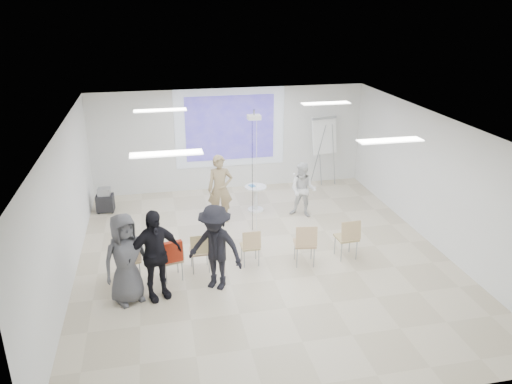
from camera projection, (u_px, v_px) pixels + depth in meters
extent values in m
cube|color=beige|center=(263.00, 259.00, 11.10)|extent=(8.00, 9.00, 0.10)
cube|color=white|center=(264.00, 123.00, 9.98)|extent=(8.00, 9.00, 0.10)
cube|color=silver|center=(230.00, 139.00, 14.69)|extent=(8.00, 0.10, 3.00)
cube|color=silver|center=(62.00, 210.00, 9.77)|extent=(0.10, 9.00, 3.00)
cube|color=silver|center=(438.00, 181.00, 11.31)|extent=(0.10, 9.00, 3.00)
cube|color=silver|center=(230.00, 128.00, 14.50)|extent=(3.20, 0.01, 2.30)
cube|color=#3E32AA|center=(230.00, 128.00, 14.49)|extent=(2.60, 0.01, 1.90)
cylinder|color=white|center=(256.00, 210.00, 13.51)|extent=(0.51, 0.51, 0.05)
cylinder|color=silver|center=(256.00, 199.00, 13.40)|extent=(0.14, 0.14, 0.63)
cylinder|color=silver|center=(256.00, 187.00, 13.28)|extent=(0.70, 0.70, 0.04)
cube|color=white|center=(258.00, 186.00, 13.26)|extent=(0.23, 0.21, 0.01)
cube|color=teal|center=(252.00, 186.00, 13.28)|extent=(0.18, 0.22, 0.01)
imported|color=tan|center=(220.00, 185.00, 12.53)|extent=(0.75, 0.53, 2.00)
imported|color=white|center=(303.00, 187.00, 12.91)|extent=(0.98, 0.92, 1.61)
cube|color=silver|center=(225.00, 169.00, 12.68)|extent=(0.04, 0.11, 0.04)
cube|color=white|center=(294.00, 174.00, 13.00)|extent=(0.10, 0.13, 0.04)
cube|color=tan|center=(128.00, 260.00, 10.02)|extent=(0.54, 0.54, 0.04)
cube|color=tan|center=(130.00, 253.00, 9.77)|extent=(0.43, 0.22, 0.40)
cylinder|color=gray|center=(123.00, 276.00, 9.89)|extent=(0.03, 0.03, 0.44)
cylinder|color=gray|center=(140.00, 272.00, 10.05)|extent=(0.03, 0.03, 0.44)
cylinder|color=gray|center=(118.00, 269.00, 10.16)|extent=(0.03, 0.03, 0.44)
cylinder|color=gray|center=(135.00, 265.00, 10.33)|extent=(0.03, 0.03, 0.44)
cube|color=tan|center=(171.00, 259.00, 10.09)|extent=(0.50, 0.50, 0.04)
cube|color=tan|center=(173.00, 253.00, 9.83)|extent=(0.42, 0.17, 0.39)
cylinder|color=gray|center=(166.00, 275.00, 9.96)|extent=(0.03, 0.03, 0.43)
cylinder|color=#919499|center=(182.00, 271.00, 10.09)|extent=(0.03, 0.03, 0.43)
cylinder|color=gray|center=(162.00, 267.00, 10.25)|extent=(0.03, 0.03, 0.43)
cylinder|color=#909298|center=(178.00, 264.00, 10.38)|extent=(0.03, 0.03, 0.43)
cube|color=tan|center=(200.00, 251.00, 10.42)|extent=(0.42, 0.42, 0.04)
cube|color=tan|center=(200.00, 245.00, 10.16)|extent=(0.41, 0.09, 0.39)
cylinder|color=gray|center=(193.00, 265.00, 10.32)|extent=(0.02, 0.02, 0.43)
cylinder|color=gray|center=(209.00, 263.00, 10.39)|extent=(0.02, 0.02, 0.43)
cylinder|color=gray|center=(191.00, 258.00, 10.62)|extent=(0.02, 0.02, 0.43)
cylinder|color=gray|center=(207.00, 256.00, 10.69)|extent=(0.02, 0.02, 0.43)
cube|color=tan|center=(250.00, 246.00, 10.68)|extent=(0.39, 0.39, 0.04)
cube|color=tan|center=(252.00, 240.00, 10.42)|extent=(0.39, 0.08, 0.37)
cylinder|color=gray|center=(244.00, 259.00, 10.58)|extent=(0.02, 0.02, 0.41)
cylinder|color=#94979C|center=(259.00, 258.00, 10.64)|extent=(0.02, 0.02, 0.41)
cylinder|color=gray|center=(242.00, 252.00, 10.87)|extent=(0.02, 0.02, 0.41)
cylinder|color=gray|center=(256.00, 251.00, 10.93)|extent=(0.02, 0.02, 0.41)
cube|color=tan|center=(305.00, 243.00, 10.66)|extent=(0.51, 0.51, 0.04)
cube|color=tan|center=(307.00, 237.00, 10.36)|extent=(0.46, 0.16, 0.43)
cylinder|color=gray|center=(297.00, 258.00, 10.57)|extent=(0.03, 0.03, 0.47)
cylinder|color=#97999F|center=(314.00, 257.00, 10.58)|extent=(0.03, 0.03, 0.47)
cylinder|color=#93949B|center=(295.00, 250.00, 10.90)|extent=(0.03, 0.03, 0.47)
cylinder|color=gray|center=(311.00, 249.00, 10.92)|extent=(0.03, 0.03, 0.47)
cube|color=tan|center=(346.00, 238.00, 10.93)|extent=(0.46, 0.46, 0.04)
cube|color=tan|center=(351.00, 231.00, 10.65)|extent=(0.45, 0.11, 0.42)
cylinder|color=gray|center=(341.00, 252.00, 10.82)|extent=(0.02, 0.02, 0.46)
cylinder|color=gray|center=(357.00, 250.00, 10.90)|extent=(0.02, 0.02, 0.46)
cylinder|color=gray|center=(335.00, 245.00, 11.14)|extent=(0.02, 0.02, 0.46)
cylinder|color=gray|center=(350.00, 243.00, 11.22)|extent=(0.02, 0.02, 0.46)
cube|color=#B42C16|center=(171.00, 252.00, 9.79)|extent=(0.46, 0.20, 0.43)
imported|color=black|center=(200.00, 249.00, 10.43)|extent=(0.33, 0.24, 0.03)
imported|color=black|center=(154.00, 249.00, 9.24)|extent=(1.38, 1.10, 2.07)
imported|color=black|center=(215.00, 242.00, 9.59)|extent=(1.46, 1.30, 1.99)
imported|color=#515155|center=(125.00, 254.00, 9.15)|extent=(1.16, 1.01, 1.99)
cylinder|color=gray|center=(317.00, 157.00, 14.71)|extent=(0.41, 0.17, 1.96)
cylinder|color=#95979D|center=(334.00, 155.00, 14.90)|extent=(0.33, 0.30, 1.96)
cylinder|color=#909298|center=(320.00, 153.00, 15.11)|extent=(0.11, 0.44, 1.95)
cube|color=white|center=(324.00, 135.00, 14.70)|extent=(0.80, 0.37, 1.10)
cube|color=#93979B|center=(324.00, 118.00, 14.56)|extent=(0.79, 0.21, 0.07)
cube|color=black|center=(105.00, 203.00, 13.36)|extent=(0.47, 0.39, 0.45)
cube|color=gray|center=(104.00, 192.00, 13.24)|extent=(0.33, 0.29, 0.20)
cylinder|color=black|center=(99.00, 213.00, 13.30)|extent=(0.06, 0.06, 0.05)
cylinder|color=black|center=(112.00, 212.00, 13.34)|extent=(0.06, 0.06, 0.05)
cylinder|color=black|center=(100.00, 209.00, 13.55)|extent=(0.06, 0.06, 0.05)
cylinder|color=black|center=(114.00, 208.00, 13.59)|extent=(0.06, 0.06, 0.05)
cube|color=white|center=(254.00, 117.00, 11.45)|extent=(0.30, 0.25, 0.10)
cylinder|color=gray|center=(254.00, 113.00, 11.41)|extent=(0.04, 0.04, 0.14)
cylinder|color=black|center=(252.00, 177.00, 11.88)|extent=(0.01, 0.01, 2.77)
cylinder|color=white|center=(257.00, 177.00, 11.89)|extent=(0.01, 0.01, 2.77)
cube|color=white|center=(160.00, 110.00, 11.45)|extent=(1.20, 0.30, 0.02)
cube|color=white|center=(326.00, 103.00, 12.21)|extent=(1.20, 0.30, 0.02)
cube|color=white|center=(166.00, 154.00, 8.26)|extent=(1.20, 0.30, 0.02)
cube|color=white|center=(390.00, 140.00, 9.02)|extent=(1.20, 0.30, 0.02)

